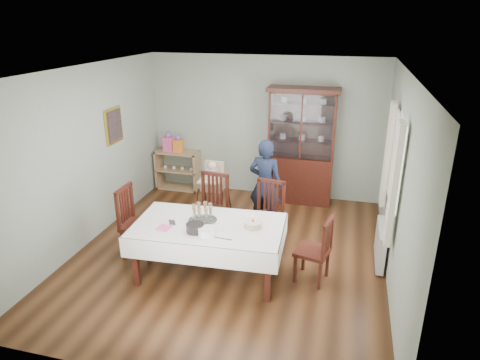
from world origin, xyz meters
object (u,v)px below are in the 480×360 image
(chair_far_right, at_px, (266,228))
(champagne_tray, at_px, (203,216))
(sideboard, at_px, (178,170))
(chair_far_left, at_px, (210,222))
(dining_table, at_px, (209,249))
(chair_end_left, at_px, (140,235))
(high_chair, at_px, (213,197))
(chair_end_right, at_px, (313,262))
(birthday_cake, at_px, (253,225))
(woman, at_px, (265,184))
(gift_bag_orange, at_px, (178,144))
(china_cabinet, at_px, (301,145))
(gift_bag_pink, at_px, (169,143))

(chair_far_right, height_order, champagne_tray, chair_far_right)
(sideboard, bearing_deg, chair_far_left, -55.41)
(dining_table, distance_m, chair_end_left, 1.18)
(sideboard, xyz_separation_m, high_chair, (1.15, -1.19, 0.01))
(chair_far_left, bearing_deg, chair_end_left, -134.23)
(chair_end_right, bearing_deg, champagne_tray, -71.92)
(dining_table, height_order, birthday_cake, birthday_cake)
(dining_table, height_order, woman, woman)
(chair_end_right, height_order, champagne_tray, champagne_tray)
(dining_table, xyz_separation_m, woman, (0.45, 1.60, 0.38))
(chair_far_right, bearing_deg, dining_table, -114.48)
(high_chair, height_order, gift_bag_orange, gift_bag_orange)
(chair_end_right, height_order, high_chair, high_chair)
(china_cabinet, bearing_deg, chair_end_left, -127.74)
(champagne_tray, bearing_deg, woman, 69.88)
(dining_table, xyz_separation_m, high_chair, (-0.48, 1.68, 0.03))
(chair_end_left, distance_m, gift_bag_orange, 2.73)
(china_cabinet, relative_size, chair_far_right, 2.11)
(chair_end_left, distance_m, chair_end_right, 2.55)
(sideboard, bearing_deg, chair_end_left, -79.82)
(chair_end_left, height_order, chair_end_right, chair_end_left)
(dining_table, bearing_deg, gift_bag_pink, 122.15)
(chair_far_left, bearing_deg, birthday_cake, -37.46)
(chair_far_right, bearing_deg, champagne_tray, -121.25)
(sideboard, distance_m, champagne_tray, 3.21)
(china_cabinet, bearing_deg, dining_table, -106.98)
(chair_far_left, height_order, chair_end_left, chair_far_left)
(woman, distance_m, gift_bag_orange, 2.40)
(high_chair, relative_size, gift_bag_orange, 3.02)
(dining_table, relative_size, chair_far_right, 1.99)
(woman, xyz_separation_m, high_chair, (-0.93, 0.08, -0.35))
(birthday_cake, height_order, gift_bag_orange, gift_bag_orange)
(chair_end_right, relative_size, champagne_tray, 2.39)
(gift_bag_orange, bearing_deg, woman, -31.57)
(chair_end_right, distance_m, birthday_cake, 0.97)
(birthday_cake, bearing_deg, chair_end_right, 11.97)
(champagne_tray, xyz_separation_m, gift_bag_pink, (-1.69, 2.77, 0.14))
(china_cabinet, xyz_separation_m, chair_far_left, (-1.16, -1.93, -0.80))
(dining_table, relative_size, chair_end_right, 2.22)
(chair_far_right, distance_m, birthday_cake, 1.04)
(sideboard, height_order, chair_far_left, chair_far_left)
(birthday_cake, xyz_separation_m, gift_bag_orange, (-2.18, 2.80, 0.15))
(champagne_tray, distance_m, birthday_cake, 0.70)
(chair_end_right, distance_m, gift_bag_pink, 4.19)
(high_chair, bearing_deg, china_cabinet, 42.06)
(chair_far_left, bearing_deg, high_chair, 111.95)
(china_cabinet, relative_size, woman, 1.42)
(high_chair, distance_m, gift_bag_pink, 1.84)
(sideboard, bearing_deg, birthday_cake, -51.74)
(china_cabinet, xyz_separation_m, sideboard, (-2.50, 0.02, -0.72))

